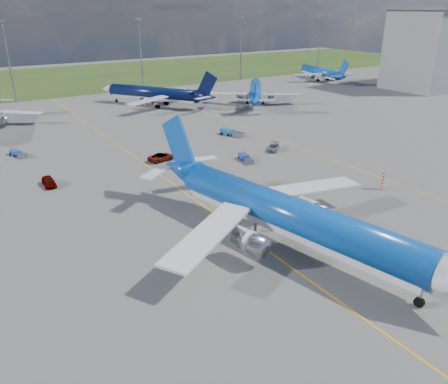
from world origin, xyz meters
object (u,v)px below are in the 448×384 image
bg_jet_ene (319,80)px  service_car_b (162,157)px  bg_jet_n (154,106)px  warning_post (382,180)px  service_car_a (49,181)px  service_car_c (273,147)px  baggage_tug_e (231,133)px  main_airliner (288,247)px  bg_jet_ne (255,102)px  baggage_tug_c (18,154)px  baggage_tug_w (245,158)px

bg_jet_ene → service_car_b: 106.60m
bg_jet_n → service_car_b: size_ratio=7.65×
bg_jet_ene → warning_post: bearing=62.7°
service_car_a → service_car_b: size_ratio=0.83×
service_car_a → service_car_c: (41.04, -4.45, -0.08)m
baggage_tug_e → main_airliner: bearing=-135.9°
warning_post → bg_jet_ne: 67.99m
warning_post → bg_jet_ene: bearing=50.9°
bg_jet_ne → service_car_b: size_ratio=7.21×
bg_jet_ene → service_car_c: bg_jet_ene is taller
bg_jet_ene → baggage_tug_c: size_ratio=7.32×
bg_jet_ene → main_airliner: 129.66m
bg_jet_ene → baggage_tug_e: (-71.74, -47.22, 0.59)m
baggage_tug_e → warning_post: bearing=-106.4°
warning_post → service_car_a: (-42.61, 28.91, -0.78)m
warning_post → main_airliner: 24.21m
bg_jet_ne → bg_jet_ene: 50.62m
main_airliner → service_car_b: main_airliner is taller
bg_jet_n → bg_jet_ene: bg_jet_n is taller
baggage_tug_w → service_car_c: bearing=29.3°
service_car_c → baggage_tug_w: 8.55m
service_car_c → main_airliner: bearing=-78.1°
service_car_b → bg_jet_ne: bearing=-64.1°
baggage_tug_w → baggage_tug_e: baggage_tug_e is taller
main_airliner → service_car_c: size_ratio=10.34×
service_car_b → baggage_tug_e: bearing=-80.4°
bg_jet_ene → service_car_b: size_ratio=6.64×
service_car_a → service_car_c: service_car_a is taller
warning_post → bg_jet_n: bearing=93.0°
warning_post → baggage_tug_c: (-44.23, 47.37, -1.03)m
bg_jet_n → main_airliner: bearing=43.1°
service_car_c → baggage_tug_w: bearing=-117.0°
service_car_b → baggage_tug_e: service_car_b is taller
service_car_c → service_car_a: bearing=-138.5°
bg_jet_ene → main_airliner: bearing=56.3°
bg_jet_ne → service_car_c: size_ratio=8.29×
bg_jet_ne → baggage_tug_c: size_ratio=7.96×
warning_post → bg_jet_ene: bg_jet_ene is taller
bg_jet_n → baggage_tug_w: size_ratio=8.23×
bg_jet_n → baggage_tug_w: (-5.88, -53.18, 0.48)m
service_car_c → baggage_tug_c: size_ratio=0.96×
service_car_b → service_car_c: size_ratio=1.15×
bg_jet_ene → baggage_tug_e: 85.89m
main_airliner → baggage_tug_c: bearing=99.6°
bg_jet_n → baggage_tug_e: (1.28, -37.62, 0.59)m
baggage_tug_e → bg_jet_ne: bearing=25.1°
bg_jet_ene → baggage_tug_w: size_ratio=7.14×
service_car_a → baggage_tug_w: service_car_a is taller
bg_jet_n → bg_jet_ne: 29.31m
warning_post → service_car_b: size_ratio=0.59×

